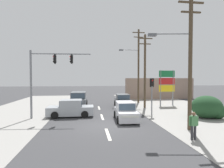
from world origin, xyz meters
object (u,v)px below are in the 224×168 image
object	(u,v)px
utility_pole_midground_right	(145,70)
pedestrian_at_kerb	(194,124)
sedan_crossing_left	(123,101)
utility_pole_foreground_right	(188,58)
pedestal_signal_right_kerb	(152,90)
shopping_plaza_sign	(167,83)
sedan_oncoming_near	(71,109)
traffic_signal_mast	(46,72)
utility_pole_background_right	(138,64)
suv_receding_far	(79,100)
hatchback_kerbside_parked	(126,112)

from	to	relation	value
utility_pole_midground_right	pedestrian_at_kerb	xyz separation A→B (m)	(-0.71, -11.00, -3.69)
sedan_crossing_left	utility_pole_foreground_right	bearing A→B (deg)	-76.77
pedestal_signal_right_kerb	sedan_crossing_left	world-z (taller)	pedestal_signal_right_kerb
sedan_crossing_left	utility_pole_midground_right	bearing A→B (deg)	-29.92
utility_pole_midground_right	pedestal_signal_right_kerb	distance (m)	4.55
shopping_plaza_sign	sedan_oncoming_near	world-z (taller)	shopping_plaza_sign
traffic_signal_mast	sedan_oncoming_near	bearing A→B (deg)	17.16
sedan_crossing_left	sedan_oncoming_near	distance (m)	7.75
traffic_signal_mast	utility_pole_background_right	bearing A→B (deg)	38.89
traffic_signal_mast	pedestal_signal_right_kerb	world-z (taller)	traffic_signal_mast
traffic_signal_mast	pedestrian_at_kerb	distance (m)	12.21
utility_pole_background_right	suv_receding_far	size ratio (longest dim) A/B	2.33
suv_receding_far	sedan_crossing_left	bearing A→B (deg)	-3.53
pedestal_signal_right_kerb	sedan_oncoming_near	xyz separation A→B (m)	(-7.75, 0.31, -1.71)
hatchback_kerbside_parked	sedan_oncoming_near	xyz separation A→B (m)	(-4.79, 2.01, 0.00)
hatchback_kerbside_parked	suv_receding_far	size ratio (longest dim) A/B	0.81
utility_pole_background_right	traffic_signal_mast	distance (m)	13.87
utility_pole_background_right	sedan_crossing_left	world-z (taller)	utility_pole_background_right
sedan_crossing_left	suv_receding_far	xyz separation A→B (m)	(-5.49, 0.34, 0.18)
utility_pole_foreground_right	hatchback_kerbside_parked	size ratio (longest dim) A/B	2.46
sedan_crossing_left	pedestrian_at_kerb	xyz separation A→B (m)	(1.71, -12.39, 0.22)
utility_pole_midground_right	shopping_plaza_sign	bearing A→B (deg)	22.20
utility_pole_foreground_right	sedan_oncoming_near	size ratio (longest dim) A/B	2.14
utility_pole_foreground_right	utility_pole_background_right	distance (m)	13.52
utility_pole_foreground_right	hatchback_kerbside_parked	world-z (taller)	utility_pole_foreground_right
suv_receding_far	sedan_oncoming_near	size ratio (longest dim) A/B	1.07
pedestal_signal_right_kerb	utility_pole_foreground_right	bearing A→B (deg)	-83.13
pedestal_signal_right_kerb	pedestrian_at_kerb	xyz separation A→B (m)	(-0.13, -7.06, -1.49)
utility_pole_foreground_right	traffic_signal_mast	xyz separation A→B (m)	(-10.42, 4.84, -0.76)
utility_pole_foreground_right	shopping_plaza_sign	size ratio (longest dim) A/B	1.98
suv_receding_far	pedestrian_at_kerb	distance (m)	14.62
utility_pole_foreground_right	sedan_crossing_left	world-z (taller)	utility_pole_foreground_right
utility_pole_background_right	pedestrian_at_kerb	xyz separation A→B (m)	(-1.07, -15.39, -4.75)
utility_pole_background_right	shopping_plaza_sign	world-z (taller)	utility_pole_background_right
utility_pole_background_right	pedestrian_at_kerb	size ratio (longest dim) A/B	6.51
utility_pole_background_right	suv_receding_far	distance (m)	9.91
shopping_plaza_sign	pedestrian_at_kerb	distance (m)	13.22
utility_pole_midground_right	hatchback_kerbside_parked	xyz separation A→B (m)	(-3.54, -5.64, -3.91)
sedan_oncoming_near	sedan_crossing_left	bearing A→B (deg)	40.40
utility_pole_foreground_right	pedestrian_at_kerb	world-z (taller)	utility_pole_foreground_right
utility_pole_foreground_right	suv_receding_far	world-z (taller)	utility_pole_foreground_right
pedestal_signal_right_kerb	sedan_crossing_left	xyz separation A→B (m)	(-1.85, 5.33, -1.71)
sedan_oncoming_near	hatchback_kerbside_parked	bearing A→B (deg)	-22.78
utility_pole_background_right	sedan_crossing_left	size ratio (longest dim) A/B	2.45
sedan_crossing_left	pedestrian_at_kerb	distance (m)	12.51
sedan_crossing_left	suv_receding_far	distance (m)	5.50
traffic_signal_mast	pedestal_signal_right_kerb	distance (m)	9.95
utility_pole_midground_right	pedestrian_at_kerb	distance (m)	11.62
shopping_plaza_sign	suv_receding_far	world-z (taller)	shopping_plaza_sign
utility_pole_foreground_right	suv_receding_far	size ratio (longest dim) A/B	2.00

